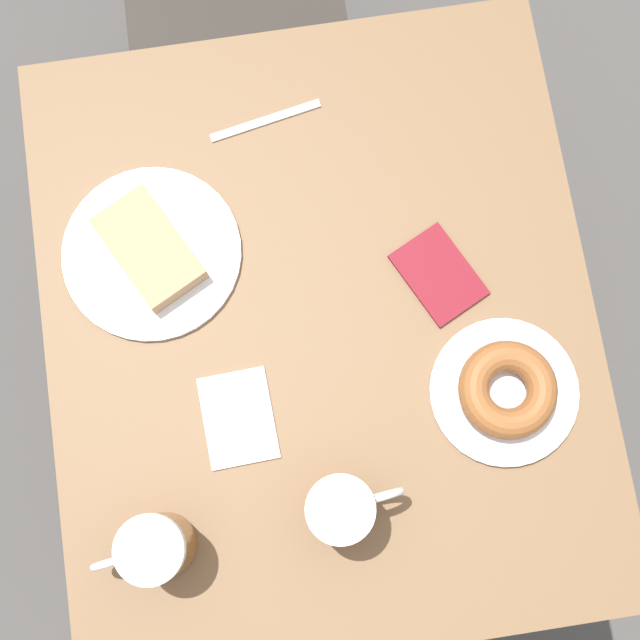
# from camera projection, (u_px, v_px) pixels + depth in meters

# --- Properties ---
(ground_plane) EXTENTS (8.00, 8.00, 0.00)m
(ground_plane) POSITION_uv_depth(u_px,v_px,m) (320.00, 383.00, 1.94)
(ground_plane) COLOR #474442
(table) EXTENTS (0.77, 0.90, 0.70)m
(table) POSITION_uv_depth(u_px,v_px,m) (320.00, 331.00, 1.31)
(table) COLOR brown
(table) RESTS_ON ground_plane
(plate_with_cake) EXTENTS (0.25, 0.25, 0.04)m
(plate_with_cake) POSITION_uv_depth(u_px,v_px,m) (151.00, 251.00, 1.25)
(plate_with_cake) COLOR silver
(plate_with_cake) RESTS_ON table
(plate_with_donut) EXTENTS (0.21, 0.21, 0.05)m
(plate_with_donut) POSITION_uv_depth(u_px,v_px,m) (506.00, 390.00, 1.21)
(plate_with_donut) COLOR silver
(plate_with_donut) RESTS_ON table
(beer_mug_left) EXTENTS (0.13, 0.09, 0.13)m
(beer_mug_left) POSITION_uv_depth(u_px,v_px,m) (155.00, 548.00, 1.13)
(beer_mug_left) COLOR #8C5619
(beer_mug_left) RESTS_ON table
(beer_mug_center) EXTENTS (0.13, 0.09, 0.13)m
(beer_mug_center) POSITION_uv_depth(u_px,v_px,m) (342.00, 508.00, 1.14)
(beer_mug_center) COLOR #8C5619
(beer_mug_center) RESTS_ON table
(napkin_folded) EXTENTS (0.10, 0.13, 0.00)m
(napkin_folded) POSITION_uv_depth(u_px,v_px,m) (238.00, 418.00, 1.22)
(napkin_folded) COLOR white
(napkin_folded) RESTS_ON table
(fork) EXTENTS (0.17, 0.04, 0.00)m
(fork) POSITION_uv_depth(u_px,v_px,m) (265.00, 121.00, 1.31)
(fork) COLOR silver
(fork) RESTS_ON table
(passport_near_edge) EXTENTS (0.13, 0.15, 0.01)m
(passport_near_edge) POSITION_uv_depth(u_px,v_px,m) (439.00, 275.00, 1.26)
(passport_near_edge) COLOR maroon
(passport_near_edge) RESTS_ON table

